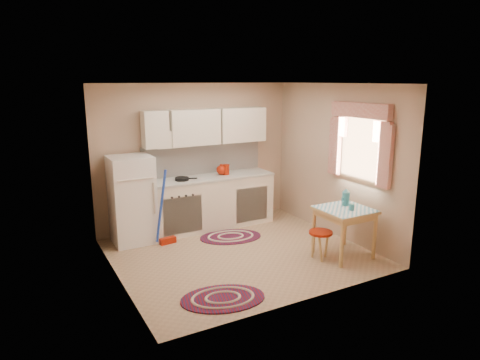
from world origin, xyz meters
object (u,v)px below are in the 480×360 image
Objects in this scene: fridge at (132,200)px; base_cabinets at (210,203)px; table at (344,232)px; stool at (320,245)px.

fridge is 0.62× the size of base_cabinets.
fridge is 1.94× the size of table.
fridge is at bearing -177.93° from base_cabinets.
fridge is at bearing 137.95° from stool.
table reaches higher than stool.
stool is (2.20, -1.98, -0.49)m from fridge.
base_cabinets is (1.38, 0.05, -0.26)m from fridge.
base_cabinets is at bearing 2.07° from fridge.
table is at bearing -60.39° from base_cabinets.
base_cabinets is 5.36× the size of stool.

